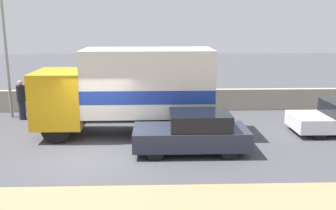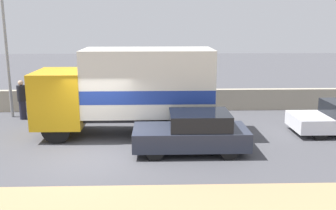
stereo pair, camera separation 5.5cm
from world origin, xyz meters
TOP-DOWN VIEW (x-y plane):
  - ground_plane at (0.00, 0.00)m, footprint 80.00×80.00m
  - stone_wall_backdrop at (0.00, 6.67)m, footprint 60.00×0.35m
  - street_lamp at (-4.79, 5.52)m, footprint 0.56×0.28m
  - box_truck at (1.09, 2.55)m, footprint 6.93×2.49m
  - car_hatchback at (3.38, 0.38)m, footprint 3.97×1.78m
  - pedestrian at (-4.12, 5.10)m, footprint 0.40×0.40m

SIDE VIEW (x-z plane):
  - ground_plane at x=0.00m, z-range 0.00..0.00m
  - stone_wall_backdrop at x=0.00m, z-range 0.00..1.08m
  - car_hatchback at x=3.38m, z-range -0.01..1.43m
  - pedestrian at x=-4.12m, z-range 0.03..1.87m
  - box_truck at x=1.09m, z-range 0.16..3.61m
  - street_lamp at x=-4.79m, z-range 0.56..8.14m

